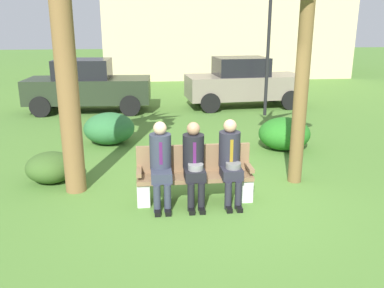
{
  "coord_description": "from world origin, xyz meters",
  "views": [
    {
      "loc": [
        -1.07,
        -6.06,
        2.8
      ],
      "look_at": [
        -0.34,
        0.42,
        0.85
      ],
      "focal_mm": 38.17,
      "sensor_mm": 36.0,
      "label": 1
    }
  ],
  "objects_px": {
    "parked_car_far": "(243,82)",
    "street_lamp": "(269,41)",
    "seated_man_left": "(161,160)",
    "seated_man_right": "(230,158)",
    "shrub_near_bench": "(284,134)",
    "shrub_far_lawn": "(109,128)",
    "seated_man_middle": "(194,160)",
    "shrub_mid_lawn": "(51,167)",
    "park_bench": "(194,175)",
    "parked_car_near": "(88,86)"
  },
  "relations": [
    {
      "from": "parked_car_far",
      "to": "street_lamp",
      "type": "relative_size",
      "value": 1.08
    },
    {
      "from": "seated_man_left",
      "to": "seated_man_right",
      "type": "distance_m",
      "value": 1.1
    },
    {
      "from": "shrub_near_bench",
      "to": "shrub_far_lawn",
      "type": "relative_size",
      "value": 0.98
    },
    {
      "from": "seated_man_left",
      "to": "street_lamp",
      "type": "height_order",
      "value": "street_lamp"
    },
    {
      "from": "seated_man_middle",
      "to": "seated_man_right",
      "type": "distance_m",
      "value": 0.58
    },
    {
      "from": "shrub_mid_lawn",
      "to": "shrub_far_lawn",
      "type": "xyz_separation_m",
      "value": [
        0.86,
        2.38,
        0.1
      ]
    },
    {
      "from": "park_bench",
      "to": "shrub_far_lawn",
      "type": "bearing_deg",
      "value": 115.52
    },
    {
      "from": "seated_man_right",
      "to": "parked_car_near",
      "type": "bearing_deg",
      "value": 113.18
    },
    {
      "from": "shrub_far_lawn",
      "to": "parked_car_far",
      "type": "xyz_separation_m",
      "value": [
        4.2,
        4.01,
        0.46
      ]
    },
    {
      "from": "shrub_far_lawn",
      "to": "parked_car_near",
      "type": "bearing_deg",
      "value": 104.14
    },
    {
      "from": "seated_man_left",
      "to": "shrub_near_bench",
      "type": "xyz_separation_m",
      "value": [
        2.91,
        2.66,
        -0.38
      ]
    },
    {
      "from": "park_bench",
      "to": "seated_man_right",
      "type": "distance_m",
      "value": 0.66
    },
    {
      "from": "seated_man_left",
      "to": "shrub_mid_lawn",
      "type": "relative_size",
      "value": 1.5
    },
    {
      "from": "shrub_near_bench",
      "to": "parked_car_near",
      "type": "distance_m",
      "value": 6.88
    },
    {
      "from": "street_lamp",
      "to": "park_bench",
      "type": "bearing_deg",
      "value": -115.9
    },
    {
      "from": "seated_man_right",
      "to": "street_lamp",
      "type": "xyz_separation_m",
      "value": [
        2.38,
        6.18,
        1.52
      ]
    },
    {
      "from": "seated_man_right",
      "to": "parked_car_near",
      "type": "height_order",
      "value": "parked_car_near"
    },
    {
      "from": "shrub_far_lawn",
      "to": "shrub_near_bench",
      "type": "bearing_deg",
      "value": -12.69
    },
    {
      "from": "seated_man_middle",
      "to": "shrub_far_lawn",
      "type": "xyz_separation_m",
      "value": [
        -1.62,
        3.57,
        -0.36
      ]
    },
    {
      "from": "shrub_mid_lawn",
      "to": "street_lamp",
      "type": "distance_m",
      "value": 7.64
    },
    {
      "from": "shrub_mid_lawn",
      "to": "parked_car_far",
      "type": "distance_m",
      "value": 8.16
    },
    {
      "from": "park_bench",
      "to": "seated_man_right",
      "type": "height_order",
      "value": "seated_man_right"
    },
    {
      "from": "seated_man_right",
      "to": "parked_car_far",
      "type": "bearing_deg",
      "value": 75.22
    },
    {
      "from": "seated_man_left",
      "to": "shrub_near_bench",
      "type": "distance_m",
      "value": 3.96
    },
    {
      "from": "shrub_far_lawn",
      "to": "parked_car_far",
      "type": "relative_size",
      "value": 0.3
    },
    {
      "from": "seated_man_middle",
      "to": "shrub_mid_lawn",
      "type": "height_order",
      "value": "seated_man_middle"
    },
    {
      "from": "seated_man_left",
      "to": "shrub_far_lawn",
      "type": "bearing_deg",
      "value": 107.18
    },
    {
      "from": "park_bench",
      "to": "seated_man_middle",
      "type": "relative_size",
      "value": 1.41
    },
    {
      "from": "seated_man_right",
      "to": "shrub_near_bench",
      "type": "relative_size",
      "value": 1.15
    },
    {
      "from": "seated_man_middle",
      "to": "street_lamp",
      "type": "height_order",
      "value": "street_lamp"
    },
    {
      "from": "seated_man_middle",
      "to": "parked_car_near",
      "type": "relative_size",
      "value": 0.33
    },
    {
      "from": "park_bench",
      "to": "street_lamp",
      "type": "height_order",
      "value": "street_lamp"
    },
    {
      "from": "seated_man_middle",
      "to": "street_lamp",
      "type": "relative_size",
      "value": 0.35
    },
    {
      "from": "seated_man_right",
      "to": "parked_car_far",
      "type": "distance_m",
      "value": 7.83
    },
    {
      "from": "shrub_far_lawn",
      "to": "parked_car_far",
      "type": "bearing_deg",
      "value": 43.68
    },
    {
      "from": "park_bench",
      "to": "shrub_mid_lawn",
      "type": "height_order",
      "value": "park_bench"
    },
    {
      "from": "park_bench",
      "to": "shrub_mid_lawn",
      "type": "xyz_separation_m",
      "value": [
        -2.5,
        1.06,
        -0.14
      ]
    },
    {
      "from": "seated_man_right",
      "to": "shrub_near_bench",
      "type": "xyz_separation_m",
      "value": [
        1.8,
        2.66,
        -0.38
      ]
    },
    {
      "from": "shrub_mid_lawn",
      "to": "parked_car_far",
      "type": "bearing_deg",
      "value": 51.64
    },
    {
      "from": "park_bench",
      "to": "street_lamp",
      "type": "bearing_deg",
      "value": 64.1
    },
    {
      "from": "street_lamp",
      "to": "parked_car_near",
      "type": "bearing_deg",
      "value": 167.64
    },
    {
      "from": "shrub_far_lawn",
      "to": "parked_car_near",
      "type": "relative_size",
      "value": 0.3
    },
    {
      "from": "shrub_far_lawn",
      "to": "seated_man_left",
      "type": "bearing_deg",
      "value": -72.82
    },
    {
      "from": "parked_car_far",
      "to": "street_lamp",
      "type": "bearing_deg",
      "value": -74.72
    },
    {
      "from": "shrub_near_bench",
      "to": "parked_car_far",
      "type": "relative_size",
      "value": 0.29
    },
    {
      "from": "shrub_far_lawn",
      "to": "street_lamp",
      "type": "bearing_deg",
      "value": 29.74
    },
    {
      "from": "seated_man_left",
      "to": "seated_man_right",
      "type": "relative_size",
      "value": 1.0
    },
    {
      "from": "seated_man_left",
      "to": "parked_car_far",
      "type": "height_order",
      "value": "parked_car_far"
    },
    {
      "from": "parked_car_near",
      "to": "street_lamp",
      "type": "bearing_deg",
      "value": -12.36
    },
    {
      "from": "seated_man_middle",
      "to": "shrub_far_lawn",
      "type": "height_order",
      "value": "seated_man_middle"
    }
  ]
}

